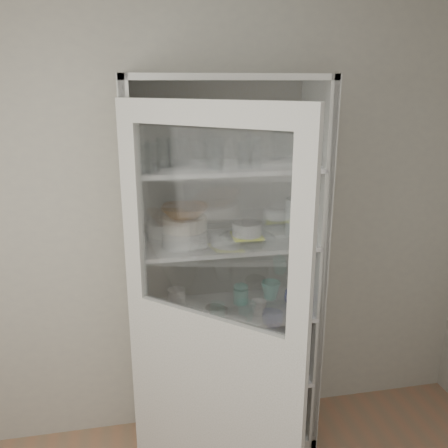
{
  "coord_description": "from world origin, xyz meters",
  "views": [
    {
      "loc": [
        -0.26,
        -1.07,
        2.06
      ],
      "look_at": [
        0.2,
        1.27,
        1.35
      ],
      "focal_mm": 38.0,
      "sensor_mm": 36.0,
      "label": 1
    }
  ],
  "objects_px": {
    "goblet_0": "(141,150)",
    "terracotta_bowl": "(184,211)",
    "mug_teal": "(271,290)",
    "cream_dish": "(210,370)",
    "cream_bowl": "(185,223)",
    "yellow_trivet": "(247,236)",
    "pantry_cabinet": "(222,290)",
    "mug_blue": "(294,298)",
    "tin_box": "(268,363)",
    "white_canister": "(177,299)",
    "plate_stack_front": "(185,238)",
    "measuring_cups": "(215,311)",
    "goblet_3": "(277,144)",
    "plate_stack_back": "(165,230)",
    "teal_jar": "(241,295)",
    "white_ramekin": "(247,229)",
    "goblet_2": "(253,146)",
    "glass_platter": "(247,238)",
    "cupboard_door": "(210,361)",
    "goblet_1": "(206,144)",
    "grey_bowl_stack": "(298,217)",
    "mug_white": "(258,308)"
  },
  "relations": [
    {
      "from": "grey_bowl_stack",
      "to": "cream_bowl",
      "type": "bearing_deg",
      "value": -173.8
    },
    {
      "from": "goblet_0",
      "to": "plate_stack_front",
      "type": "bearing_deg",
      "value": -32.76
    },
    {
      "from": "cream_bowl",
      "to": "cream_dish",
      "type": "bearing_deg",
      "value": 8.98
    },
    {
      "from": "goblet_2",
      "to": "yellow_trivet",
      "type": "xyz_separation_m",
      "value": [
        -0.05,
        -0.11,
        -0.46
      ]
    },
    {
      "from": "plate_stack_front",
      "to": "cream_dish",
      "type": "xyz_separation_m",
      "value": [
        0.13,
        0.02,
        -0.81
      ]
    },
    {
      "from": "white_ramekin",
      "to": "white_canister",
      "type": "distance_m",
      "value": 0.56
    },
    {
      "from": "pantry_cabinet",
      "to": "mug_white",
      "type": "distance_m",
      "value": 0.25
    },
    {
      "from": "goblet_0",
      "to": "goblet_2",
      "type": "xyz_separation_m",
      "value": [
        0.58,
        0.01,
        0.0
      ]
    },
    {
      "from": "pantry_cabinet",
      "to": "cream_dish",
      "type": "xyz_separation_m",
      "value": [
        -0.09,
        -0.1,
        -0.44
      ]
    },
    {
      "from": "mug_teal",
      "to": "tin_box",
      "type": "xyz_separation_m",
      "value": [
        -0.03,
        -0.09,
        -0.42
      ]
    },
    {
      "from": "plate_stack_front",
      "to": "cream_dish",
      "type": "distance_m",
      "value": 0.82
    },
    {
      "from": "glass_platter",
      "to": "yellow_trivet",
      "type": "bearing_deg",
      "value": 0.0
    },
    {
      "from": "goblet_2",
      "to": "goblet_0",
      "type": "bearing_deg",
      "value": -179.25
    },
    {
      "from": "pantry_cabinet",
      "to": "mug_blue",
      "type": "xyz_separation_m",
      "value": [
        0.39,
        -0.11,
        -0.03
      ]
    },
    {
      "from": "measuring_cups",
      "to": "tin_box",
      "type": "height_order",
      "value": "measuring_cups"
    },
    {
      "from": "yellow_trivet",
      "to": "white_canister",
      "type": "height_order",
      "value": "yellow_trivet"
    },
    {
      "from": "cream_bowl",
      "to": "yellow_trivet",
      "type": "bearing_deg",
      "value": 4.52
    },
    {
      "from": "goblet_2",
      "to": "white_canister",
      "type": "xyz_separation_m",
      "value": [
        -0.43,
        -0.03,
        -0.82
      ]
    },
    {
      "from": "white_ramekin",
      "to": "cream_bowl",
      "type": "bearing_deg",
      "value": -175.48
    },
    {
      "from": "tin_box",
      "to": "cream_bowl",
      "type": "bearing_deg",
      "value": -175.81
    },
    {
      "from": "grey_bowl_stack",
      "to": "teal_jar",
      "type": "relative_size",
      "value": 1.99
    },
    {
      "from": "goblet_1",
      "to": "mug_blue",
      "type": "bearing_deg",
      "value": -19.35
    },
    {
      "from": "teal_jar",
      "to": "plate_stack_back",
      "type": "bearing_deg",
      "value": 172.43
    },
    {
      "from": "cream_dish",
      "to": "goblet_0",
      "type": "bearing_deg",
      "value": 161.85
    },
    {
      "from": "mug_teal",
      "to": "terracotta_bowl",
      "type": "bearing_deg",
      "value": -164.27
    },
    {
      "from": "cupboard_door",
      "to": "plate_stack_front",
      "type": "xyz_separation_m",
      "value": [
        -0.05,
        0.47,
        0.43
      ]
    },
    {
      "from": "plate_stack_front",
      "to": "white_ramekin",
      "type": "height_order",
      "value": "white_ramekin"
    },
    {
      "from": "goblet_1",
      "to": "mug_teal",
      "type": "relative_size",
      "value": 1.6
    },
    {
      "from": "goblet_2",
      "to": "terracotta_bowl",
      "type": "xyz_separation_m",
      "value": [
        -0.38,
        -0.13,
        -0.3
      ]
    },
    {
      "from": "measuring_cups",
      "to": "pantry_cabinet",
      "type": "bearing_deg",
      "value": 63.37
    },
    {
      "from": "goblet_3",
      "to": "yellow_trivet",
      "type": "bearing_deg",
      "value": -142.0
    },
    {
      "from": "goblet_3",
      "to": "grey_bowl_stack",
      "type": "xyz_separation_m",
      "value": [
        0.09,
        -0.11,
        -0.38
      ]
    },
    {
      "from": "goblet_0",
      "to": "yellow_trivet",
      "type": "distance_m",
      "value": 0.7
    },
    {
      "from": "cupboard_door",
      "to": "mug_teal",
      "type": "relative_size",
      "value": 18.05
    },
    {
      "from": "goblet_3",
      "to": "mug_white",
      "type": "relative_size",
      "value": 1.88
    },
    {
      "from": "plate_stack_back",
      "to": "teal_jar",
      "type": "xyz_separation_m",
      "value": [
        0.41,
        -0.05,
        -0.39
      ]
    },
    {
      "from": "plate_stack_front",
      "to": "cream_dish",
      "type": "relative_size",
      "value": 1.05
    },
    {
      "from": "pantry_cabinet",
      "to": "cupboard_door",
      "type": "distance_m",
      "value": 0.61
    },
    {
      "from": "pantry_cabinet",
      "to": "grey_bowl_stack",
      "type": "relative_size",
      "value": 10.5
    },
    {
      "from": "plate_stack_front",
      "to": "plate_stack_back",
      "type": "relative_size",
      "value": 1.24
    },
    {
      "from": "yellow_trivet",
      "to": "mug_blue",
      "type": "relative_size",
      "value": 1.37
    },
    {
      "from": "goblet_0",
      "to": "terracotta_bowl",
      "type": "height_order",
      "value": "goblet_0"
    },
    {
      "from": "glass_platter",
      "to": "mug_white",
      "type": "xyz_separation_m",
      "value": [
        0.05,
        -0.09,
        -0.37
      ]
    },
    {
      "from": "terracotta_bowl",
      "to": "tin_box",
      "type": "height_order",
      "value": "terracotta_bowl"
    },
    {
      "from": "goblet_3",
      "to": "cream_dish",
      "type": "relative_size",
      "value": 0.73
    },
    {
      "from": "yellow_trivet",
      "to": "measuring_cups",
      "type": "bearing_deg",
      "value": -169.4
    },
    {
      "from": "yellow_trivet",
      "to": "cream_dish",
      "type": "height_order",
      "value": "yellow_trivet"
    },
    {
      "from": "pantry_cabinet",
      "to": "plate_stack_back",
      "type": "bearing_deg",
      "value": 173.63
    },
    {
      "from": "glass_platter",
      "to": "measuring_cups",
      "type": "height_order",
      "value": "glass_platter"
    },
    {
      "from": "cupboard_door",
      "to": "goblet_3",
      "type": "distance_m",
      "value": 1.19
    }
  ]
}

